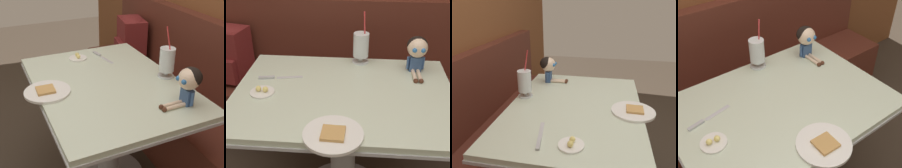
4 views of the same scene
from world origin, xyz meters
The scene contains 8 objects.
booth_bench centered at (0.00, 0.81, 0.33)m, with size 2.60×0.48×1.00m.
diner_table centered at (0.00, 0.18, 0.54)m, with size 1.11×0.81×0.74m.
toast_plate centered at (-0.02, -0.17, 0.75)m, with size 0.25×0.25×0.03m.
milkshake_glass centered at (0.08, 0.53, 0.84)m, with size 0.10×0.10×0.31m.
butter_saucer centered at (-0.40, 0.13, 0.75)m, with size 0.12×0.12×0.04m.
butter_knife centered at (-0.39, 0.29, 0.74)m, with size 0.23×0.06×0.01m.
seated_doll centered at (0.38, 0.45, 0.87)m, with size 0.11×0.22×0.20m.
backpack centered at (-0.86, 0.78, 0.66)m, with size 0.34×0.30×0.41m.
Camera 2 is at (0.09, -1.16, 1.56)m, focal length 50.45 mm.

